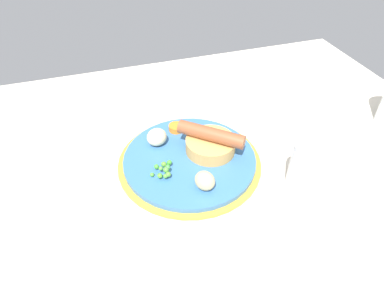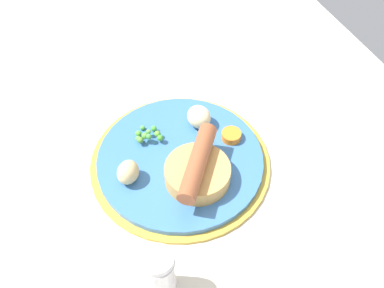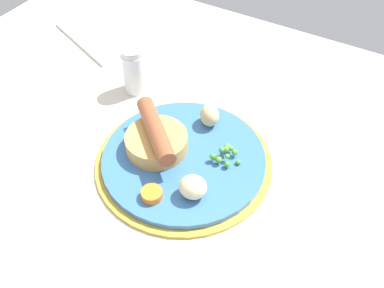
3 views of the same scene
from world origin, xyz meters
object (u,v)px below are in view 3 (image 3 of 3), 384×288
object	(u,v)px
sausage_pudding	(156,139)
potato_chunk_1	(209,115)
salt_shaker	(134,70)
potato_chunk_0	(193,187)
carrot_slice_2	(152,194)
dinner_plate	(184,160)
pea_pile	(225,155)
fork	(81,42)

from	to	relation	value
sausage_pudding	potato_chunk_1	xyz separation A→B (cm)	(3.96, 8.20, -0.22)
salt_shaker	potato_chunk_0	bearing A→B (deg)	-37.29
carrot_slice_2	salt_shaker	bearing A→B (deg)	130.72
dinner_plate	pea_pile	bearing A→B (deg)	24.66
pea_pile	potato_chunk_0	world-z (taller)	potato_chunk_0
dinner_plate	salt_shaker	bearing A→B (deg)	147.06
pea_pile	salt_shaker	world-z (taller)	salt_shaker
potato_chunk_0	sausage_pudding	bearing A→B (deg)	152.00
potato_chunk_1	salt_shaker	distance (cm)	15.58
potato_chunk_0	carrot_slice_2	distance (cm)	5.35
salt_shaker	carrot_slice_2	bearing A→B (deg)	-49.28
potato_chunk_0	salt_shaker	bearing A→B (deg)	142.71
carrot_slice_2	salt_shaker	xyz separation A→B (cm)	(-15.59, 18.11, 2.00)
potato_chunk_1	salt_shaker	size ratio (longest dim) A/B	0.42
sausage_pudding	carrot_slice_2	world-z (taller)	sausage_pudding
sausage_pudding	potato_chunk_1	bearing A→B (deg)	105.20
potato_chunk_1	fork	world-z (taller)	potato_chunk_1
potato_chunk_0	fork	bearing A→B (deg)	150.26
pea_pile	carrot_slice_2	size ratio (longest dim) A/B	1.47
potato_chunk_1	carrot_slice_2	size ratio (longest dim) A/B	1.20
sausage_pudding	fork	size ratio (longest dim) A/B	0.58
sausage_pudding	salt_shaker	bearing A→B (deg)	177.95
potato_chunk_1	fork	xyz separation A→B (cm)	(-32.32, 8.34, -2.76)
dinner_plate	sausage_pudding	xyz separation A→B (cm)	(-4.06, -0.63, 2.72)
carrot_slice_2	potato_chunk_1	bearing A→B (deg)	90.82
potato_chunk_1	salt_shaker	world-z (taller)	salt_shaker
potato_chunk_1	potato_chunk_0	bearing A→B (deg)	-70.23
carrot_slice_2	salt_shaker	size ratio (longest dim) A/B	0.35
dinner_plate	pea_pile	xyz separation A→B (cm)	(5.15, 2.37, 1.75)
dinner_plate	salt_shaker	size ratio (longest dim) A/B	3.12
pea_pile	salt_shaker	bearing A→B (deg)	159.64
dinner_plate	carrot_slice_2	distance (cm)	8.22
potato_chunk_0	potato_chunk_1	xyz separation A→B (cm)	(-4.58, 12.75, 0.05)
pea_pile	fork	world-z (taller)	pea_pile
carrot_slice_2	dinner_plate	bearing A→B (deg)	90.90
fork	carrot_slice_2	bearing A→B (deg)	-15.69
fork	dinner_plate	bearing A→B (deg)	-5.42
pea_pile	salt_shaker	size ratio (longest dim) A/B	0.51
dinner_plate	fork	size ratio (longest dim) A/B	1.39
fork	potato_chunk_0	bearing A→B (deg)	-9.02
dinner_plate	carrot_slice_2	size ratio (longest dim) A/B	9.01
sausage_pudding	potato_chunk_1	size ratio (longest dim) A/B	3.14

